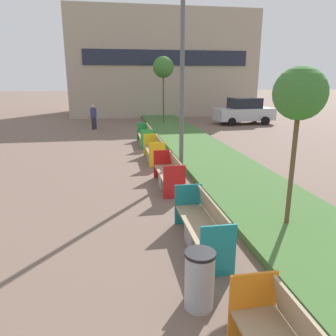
{
  "coord_description": "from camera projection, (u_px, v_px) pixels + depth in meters",
  "views": [
    {
      "loc": [
        -0.75,
        2.23,
        3.25
      ],
      "look_at": [
        0.9,
        11.66,
        0.6
      ],
      "focal_mm": 35.0,
      "sensor_mm": 36.0,
      "label": 1
    }
  ],
  "objects": [
    {
      "name": "bench_yellow_frame",
      "position": [
        155.0,
        152.0,
        13.16
      ],
      "size": [
        0.65,
        1.99,
        0.94
      ],
      "color": "gray",
      "rests_on": "ground"
    },
    {
      "name": "bench_teal_frame",
      "position": [
        202.0,
        228.0,
        6.46
      ],
      "size": [
        0.65,
        2.17,
        0.94
      ],
      "color": "gray",
      "rests_on": "ground"
    },
    {
      "name": "building_backdrop",
      "position": [
        160.0,
        65.0,
        30.46
      ],
      "size": [
        15.98,
        8.24,
        8.74
      ],
      "color": "tan",
      "rests_on": "ground"
    },
    {
      "name": "parked_car_distant",
      "position": [
        244.0,
        111.0,
        23.59
      ],
      "size": [
        4.32,
        2.07,
        1.86
      ],
      "rotation": [
        0.0,
        0.0,
        0.07
      ],
      "color": "#B7BABF",
      "rests_on": "ground"
    },
    {
      "name": "bench_green_frame",
      "position": [
        146.0,
        137.0,
        16.37
      ],
      "size": [
        0.65,
        2.39,
        0.94
      ],
      "color": "gray",
      "rests_on": "ground"
    },
    {
      "name": "bench_red_frame",
      "position": [
        169.0,
        175.0,
        9.99
      ],
      "size": [
        0.65,
        2.06,
        0.94
      ],
      "color": "gray",
      "rests_on": "ground"
    },
    {
      "name": "planter_grass_strip",
      "position": [
        235.0,
        177.0,
        10.77
      ],
      "size": [
        2.8,
        120.0,
        0.18
      ],
      "color": "#426B33",
      "rests_on": "ground"
    },
    {
      "name": "litter_bin",
      "position": [
        199.0,
        280.0,
        4.69
      ],
      "size": [
        0.44,
        0.44,
        0.89
      ],
      "color": "#9EA0A5",
      "rests_on": "ground"
    },
    {
      "name": "pedestrian_walking",
      "position": [
        94.0,
        117.0,
        21.2
      ],
      "size": [
        0.53,
        0.24,
        1.58
      ],
      "color": "#232633",
      "rests_on": "ground"
    },
    {
      "name": "street_lamp_post",
      "position": [
        183.0,
        28.0,
        10.0
      ],
      "size": [
        0.24,
        0.44,
        8.66
      ],
      "color": "#56595B",
      "rests_on": "ground"
    },
    {
      "name": "sapling_tree_far",
      "position": [
        163.0,
        67.0,
        22.32
      ],
      "size": [
        1.44,
        1.44,
        4.67
      ],
      "color": "brown",
      "rests_on": "ground"
    },
    {
      "name": "sapling_tree_near",
      "position": [
        300.0,
        95.0,
        6.46
      ],
      "size": [
        1.06,
        1.06,
        3.48
      ],
      "color": "brown",
      "rests_on": "ground"
    }
  ]
}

